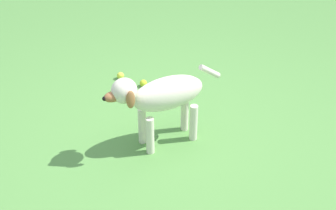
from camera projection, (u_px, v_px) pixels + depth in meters
ground at (172, 147)px, 3.22m from camera, size 14.00×14.00×0.00m
dog at (161, 96)px, 3.05m from camera, size 0.90×0.21×0.61m
tennis_ball_0 at (121, 76)px, 4.04m from camera, size 0.07×0.07×0.07m
tennis_ball_1 at (143, 83)px, 3.93m from camera, size 0.07×0.07×0.07m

